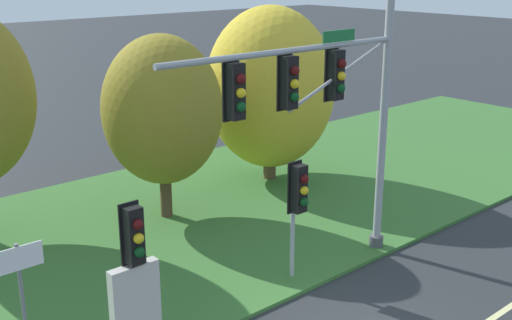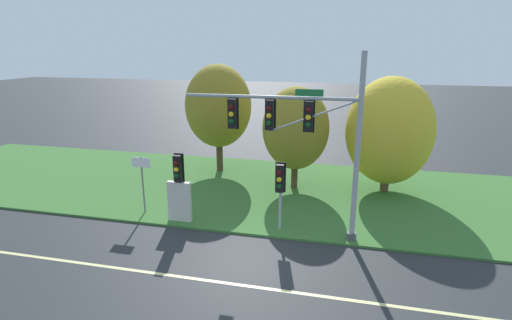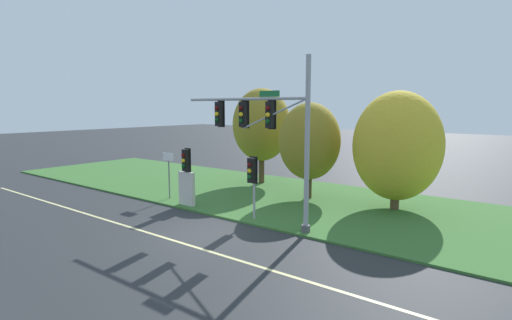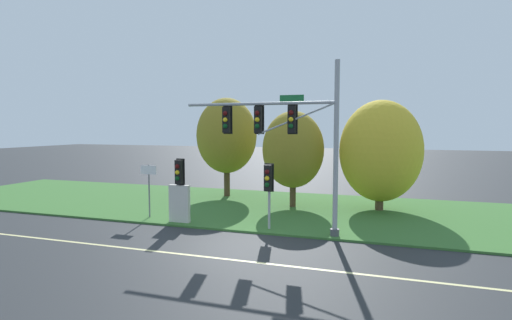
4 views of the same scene
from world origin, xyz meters
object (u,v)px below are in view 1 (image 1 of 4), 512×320
object	(u,v)px
tree_behind_signpost	(270,88)
info_kiosk	(136,307)
route_sign_post	(22,290)
traffic_signal_mast	(330,98)
pedestrian_signal_further_along	(134,245)
pedestrian_signal_near_kerb	(298,196)
tree_left_of_mast	(162,110)

from	to	relation	value
tree_behind_signpost	info_kiosk	distance (m)	11.78
route_sign_post	info_kiosk	distance (m)	2.37
traffic_signal_mast	pedestrian_signal_further_along	size ratio (longest dim) A/B	2.38
pedestrian_signal_near_kerb	traffic_signal_mast	bearing A→B (deg)	-6.27
info_kiosk	tree_behind_signpost	bearing A→B (deg)	33.68
tree_left_of_mast	info_kiosk	size ratio (longest dim) A/B	3.05
traffic_signal_mast	pedestrian_signal_near_kerb	size ratio (longest dim) A/B	2.47
traffic_signal_mast	info_kiosk	size ratio (longest dim) A/B	4.06
tree_behind_signpost	info_kiosk	world-z (taller)	tree_behind_signpost
traffic_signal_mast	route_sign_post	bearing A→B (deg)	175.39
traffic_signal_mast	pedestrian_signal_further_along	xyz separation A→B (m)	(-5.61, 0.09, -2.25)
traffic_signal_mast	pedestrian_signal_further_along	distance (m)	6.05
tree_left_of_mast	info_kiosk	xyz separation A→B (m)	(-4.55, -5.76, -2.52)
pedestrian_signal_near_kerb	tree_left_of_mast	xyz separation A→B (m)	(-0.15, 5.77, 1.20)
pedestrian_signal_near_kerb	info_kiosk	bearing A→B (deg)	179.85
pedestrian_signal_further_along	info_kiosk	xyz separation A→B (m)	(-0.03, 0.02, -1.42)
route_sign_post	tree_left_of_mast	xyz separation A→B (m)	(6.65, 5.25, 1.57)
traffic_signal_mast	tree_left_of_mast	xyz separation A→B (m)	(-1.10, 5.87, -1.15)
info_kiosk	route_sign_post	bearing A→B (deg)	166.44
route_sign_post	tree_behind_signpost	size ratio (longest dim) A/B	0.44
pedestrian_signal_near_kerb	pedestrian_signal_further_along	size ratio (longest dim) A/B	0.97
traffic_signal_mast	route_sign_post	xyz separation A→B (m)	(-7.76, 0.62, -2.72)
route_sign_post	info_kiosk	size ratio (longest dim) A/B	1.49
tree_left_of_mast	traffic_signal_mast	bearing A→B (deg)	-79.37
pedestrian_signal_further_along	tree_behind_signpost	bearing A→B (deg)	33.87
traffic_signal_mast	tree_left_of_mast	world-z (taller)	traffic_signal_mast
pedestrian_signal_further_along	route_sign_post	bearing A→B (deg)	166.08
tree_left_of_mast	tree_behind_signpost	world-z (taller)	tree_behind_signpost
tree_left_of_mast	pedestrian_signal_near_kerb	bearing A→B (deg)	-88.47
traffic_signal_mast	tree_left_of_mast	distance (m)	6.09
traffic_signal_mast	tree_behind_signpost	world-z (taller)	traffic_signal_mast
pedestrian_signal_near_kerb	tree_behind_signpost	distance (m)	8.13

